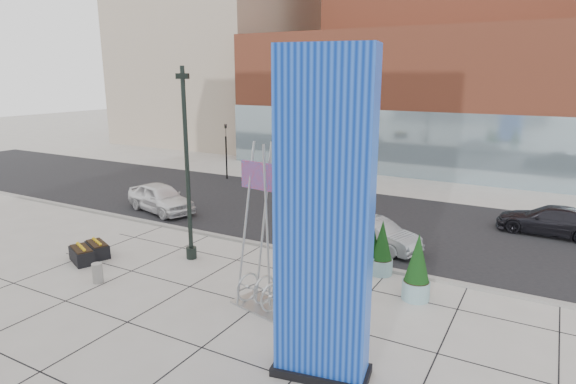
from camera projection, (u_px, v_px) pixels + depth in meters
The scene contains 19 objects.
ground at pixel (250, 288), 17.70m from camera, with size 160.00×160.00×0.00m, color #9E9991.
street_asphalt at pixel (351, 218), 26.18m from camera, with size 80.00×12.00×0.02m, color black.
curb_edge at pixel (300, 252), 21.08m from camera, with size 80.00×0.30×0.12m, color gray.
tower_podium at pixel (444, 102), 38.81m from camera, with size 34.00×10.00×11.00m, color #AB4D31.
tower_glass_front at pixel (427, 146), 35.46m from camera, with size 34.00×0.60×5.00m, color #8CA5B2.
blue_pylon at pixel (324, 228), 11.66m from camera, with size 2.66×1.53×8.34m.
lamp_post at pixel (188, 184), 19.78m from camera, with size 0.54×0.44×7.98m.
public_art_sculpture at pixel (268, 267), 15.83m from camera, with size 2.69×1.76×5.62m.
concrete_bollard at pixel (98, 273), 18.09m from camera, with size 0.39×0.39×0.76m, color gray.
overhead_street_sign at pixel (324, 170), 19.44m from camera, with size 2.14×0.45×4.53m.
round_planter_east at pixel (417, 269), 16.57m from camera, with size 0.96×0.96×2.41m.
round_planter_mid at pixel (369, 243), 18.93m from camera, with size 1.02×1.02×2.55m.
round_planter_west at pixel (382, 249), 18.71m from camera, with size 0.88×0.88×2.21m.
box_planter_north at pixel (97, 249), 20.71m from camera, with size 1.50×1.15×0.74m.
box_planter_south at pixel (82, 254), 20.03m from camera, with size 1.55×1.19×0.77m.
car_white_west at pixel (161, 198), 27.31m from camera, with size 1.91×4.74×1.62m, color white.
car_silver_mid at pixel (376, 234), 21.54m from camera, with size 1.43×4.11×1.36m, color #A1A4A8.
car_dark_east at pixel (551, 221), 23.43m from camera, with size 1.98×4.87×1.41m, color black.
traffic_signal at pixel (226, 149), 35.55m from camera, with size 0.15×0.18×4.10m.
Camera 1 is at (9.20, -13.59, 7.66)m, focal length 30.00 mm.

